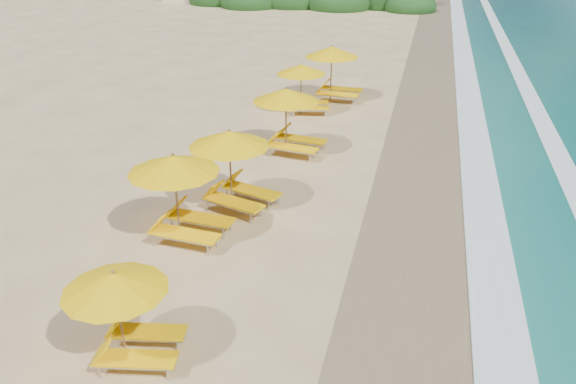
{
  "coord_description": "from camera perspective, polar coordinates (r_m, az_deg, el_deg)",
  "views": [
    {
      "loc": [
        3.44,
        -13.79,
        7.99
      ],
      "look_at": [
        0.0,
        0.0,
        1.2
      ],
      "focal_mm": 35.52,
      "sensor_mm": 36.0,
      "label": 1
    }
  ],
  "objects": [
    {
      "name": "station_2",
      "position": [
        11.69,
        -15.83,
        -11.33
      ],
      "size": [
        2.51,
        2.4,
        2.08
      ],
      "rotation": [
        0.0,
        0.0,
        0.19
      ],
      "color": "olive",
      "rests_on": "ground"
    },
    {
      "name": "station_6",
      "position": [
        26.13,
        1.7,
        10.65
      ],
      "size": [
        2.79,
        2.68,
        2.29
      ],
      "rotation": [
        0.0,
        0.0,
        0.22
      ],
      "color": "olive",
      "rests_on": "ground"
    },
    {
      "name": "surf_foam",
      "position": [
        16.25,
        23.73,
        -6.21
      ],
      "size": [
        4.0,
        160.0,
        0.01
      ],
      "color": "white",
      "rests_on": "ground"
    },
    {
      "name": "wet_sand",
      "position": [
        15.94,
        14.15,
        -5.39
      ],
      "size": [
        4.0,
        160.0,
        0.01
      ],
      "primitive_type": "cube",
      "color": "#846F4F",
      "rests_on": "ground"
    },
    {
      "name": "station_4",
      "position": [
        17.13,
        -5.29,
        2.77
      ],
      "size": [
        3.13,
        3.05,
        2.48
      ],
      "rotation": [
        0.0,
        0.0,
        -0.3
      ],
      "color": "olive",
      "rests_on": "ground"
    },
    {
      "name": "station_3",
      "position": [
        15.56,
        -10.54,
        0.03
      ],
      "size": [
        2.82,
        2.64,
        2.5
      ],
      "rotation": [
        0.0,
        0.0,
        -0.08
      ],
      "color": "olive",
      "rests_on": "ground"
    },
    {
      "name": "station_7",
      "position": [
        28.26,
        4.76,
        12.15
      ],
      "size": [
        2.95,
        2.75,
        2.65
      ],
      "rotation": [
        0.0,
        0.0,
        -0.06
      ],
      "color": "olive",
      "rests_on": "ground"
    },
    {
      "name": "ground",
      "position": [
        16.3,
        0.0,
        -3.81
      ],
      "size": [
        160.0,
        160.0,
        0.0
      ],
      "primitive_type": "plane",
      "color": "#DABE80",
      "rests_on": "ground"
    },
    {
      "name": "station_5",
      "position": [
        21.31,
        0.29,
        7.58
      ],
      "size": [
        2.99,
        2.84,
        2.53
      ],
      "rotation": [
        0.0,
        0.0,
        -0.15
      ],
      "color": "olive",
      "rests_on": "ground"
    }
  ]
}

